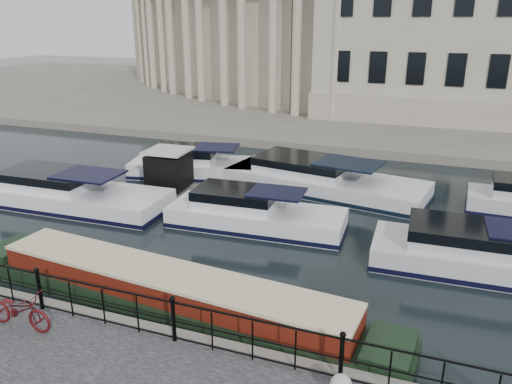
% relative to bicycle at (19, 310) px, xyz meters
% --- Properties ---
extents(ground_plane, '(160.00, 160.00, 0.00)m').
position_rel_bicycle_xyz_m(ground_plane, '(3.87, 3.11, -1.05)').
color(ground_plane, black).
rests_on(ground_plane, ground).
extents(far_bank, '(120.00, 42.00, 0.55)m').
position_rel_bicycle_xyz_m(far_bank, '(3.87, 42.11, -0.78)').
color(far_bank, '#6B665B').
rests_on(far_bank, ground_plane).
extents(railing, '(24.14, 0.14, 1.22)m').
position_rel_bicycle_xyz_m(railing, '(3.87, 0.86, 0.15)').
color(railing, black).
rests_on(railing, near_quay).
extents(civic_building, '(53.55, 31.84, 16.85)m').
position_rel_bicycle_xyz_m(civic_building, '(2.87, 37.82, 5.99)').
color(civic_building, '#ADA38C').
rests_on(civic_building, far_bank).
extents(bicycle, '(1.91, 0.68, 1.00)m').
position_rel_bicycle_xyz_m(bicycle, '(0.00, 0.00, 0.00)').
color(bicycle, '#4D0D11').
rests_on(bicycle, near_quay).
extents(narrowboat, '(13.77, 3.00, 1.51)m').
position_rel_bicycle_xyz_m(narrowboat, '(2.58, 2.77, -0.69)').
color(narrowboat, black).
rests_on(narrowboat, ground_plane).
extents(harbour_hut, '(2.71, 2.30, 2.16)m').
position_rel_bicycle_xyz_m(harbour_hut, '(-2.45, 11.68, -0.10)').
color(harbour_hut, '#6B665B').
rests_on(harbour_hut, ground_plane).
extents(cabin_cruisers, '(26.99, 9.83, 1.99)m').
position_rel_bicycle_xyz_m(cabin_cruisers, '(3.00, 11.61, -0.68)').
color(cabin_cruisers, white).
rests_on(cabin_cruisers, ground_plane).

